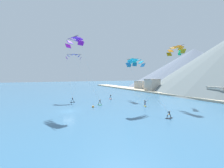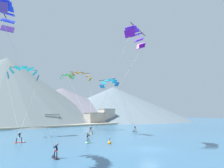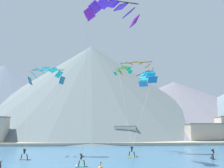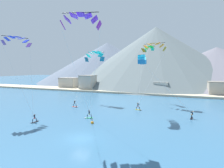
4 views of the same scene
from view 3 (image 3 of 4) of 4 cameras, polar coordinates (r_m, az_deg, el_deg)
The scene contains 15 objects.
kitesurfer_near_lead at distance 38.98m, azimuth -5.87°, elevation -14.14°, with size 1.63×1.36×1.69m.
kitesurfer_mid_center at distance 47.63m, azimuth -15.50°, elevation -12.56°, with size 1.77×0.62×1.79m.
kitesurfer_far_left at distance 49.54m, azimuth 17.91°, elevation -12.32°, with size 0.68×1.78×1.70m.
kitesurfer_far_right at distance 49.82m, azimuth 3.87°, elevation -12.51°, with size 1.78×0.90×1.84m.
parafoil_kite_near_lead at distance 33.10m, azimuth 0.03°, elevation 13.23°, with size 5.96×9.55×16.45m.
parafoil_kite_mid_center at distance 55.72m, azimuth -11.90°, elevation 1.73°, with size 6.47×9.22×13.54m.
parafoil_kite_far_left at distance 45.88m, azimuth 6.48°, elevation 1.23°, with size 10.87×5.50×11.41m.
parafoil_kite_far_right at distance 59.86m, azimuth 4.39°, elevation 3.20°, with size 6.98×10.49×15.57m.
parafoil_kite_distant_high_outer at distance 64.30m, azimuth 1.99°, elevation 2.65°, with size 3.86×3.86×1.62m.
shoreline_strip at distance 77.99m, azimuth -2.17°, elevation -10.74°, with size 180.00×10.00×0.70m, color #BCAD8E.
shore_building_harbour_front at distance 85.95m, azimuth 16.44°, elevation -8.60°, with size 8.97×5.53×5.23m.
shore_building_quay_west at distance 80.93m, azimuth 2.22°, elevation -9.21°, with size 5.70×4.56×4.62m.
mountain_peak_west_ridge at distance 127.70m, azimuth -3.87°, elevation -1.18°, with size 110.26×110.26×36.91m.
mountain_peak_central_summit at distance 137.30m, azimuth -19.25°, elevation -2.75°, with size 101.10×101.10×29.58m.
mountain_peak_far_spur at distance 133.90m, azimuth 11.42°, elevation -4.40°, with size 107.42×107.42×22.62m.
Camera 3 is at (-2.97, -29.32, 5.26)m, focal length 50.00 mm.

